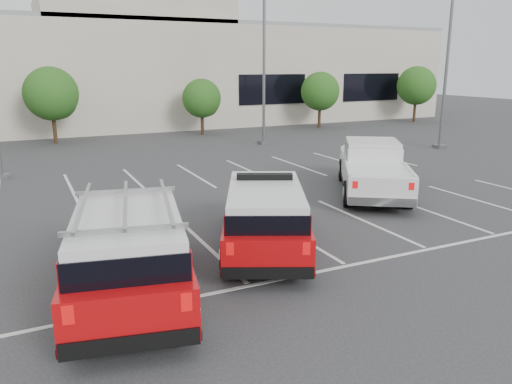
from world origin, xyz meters
TOP-DOWN VIEW (x-y plane):
  - ground at (0.00, 0.00)m, footprint 120.00×120.00m
  - stall_markings at (0.00, 4.50)m, footprint 23.00×15.00m
  - convention_building at (0.18, 31.86)m, footprint 60.00×16.99m
  - tree_mid_left at (-4.91, 22.05)m, footprint 3.37×3.37m
  - tree_mid_right at (5.09, 22.05)m, footprint 2.77×2.77m
  - tree_right at (15.09, 22.05)m, footprint 3.07×3.07m
  - tree_far_right at (25.09, 22.05)m, footprint 3.37×3.37m
  - light_pole_mid at (7.00, 16.00)m, footprint 0.90×0.60m
  - light_pole_right at (16.00, 10.00)m, footprint 0.90×0.60m
  - fire_chief_suv at (-1.32, -0.86)m, footprint 4.29×6.04m
  - white_pickup at (5.27, 2.91)m, footprint 5.42×6.72m
  - ladder_suv at (-5.25, -2.28)m, footprint 3.42×6.17m

SIDE VIEW (x-z plane):
  - ground at x=0.00m, z-range 0.00..0.00m
  - stall_markings at x=0.00m, z-range 0.00..0.01m
  - white_pickup at x=5.27m, z-range -0.20..1.80m
  - fire_chief_suv at x=-1.32m, z-range -0.18..1.82m
  - ladder_suv at x=-5.25m, z-range -0.23..2.07m
  - tree_mid_right at x=5.09m, z-range 0.51..4.50m
  - tree_right at x=15.09m, z-range 0.56..4.98m
  - tree_mid_left at x=-4.91m, z-range 0.62..5.46m
  - tree_far_right at x=25.09m, z-range 0.62..5.46m
  - convention_building at x=0.18m, z-range -1.88..11.32m
  - light_pole_mid at x=7.00m, z-range 0.07..10.31m
  - light_pole_right at x=16.00m, z-range 0.07..10.31m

